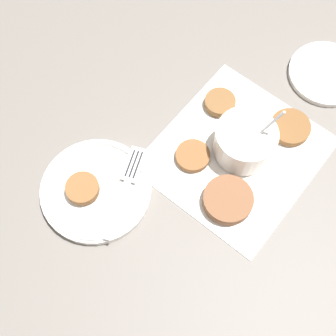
# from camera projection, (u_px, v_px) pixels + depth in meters

# --- Properties ---
(ground_plane) EXTENTS (4.00, 4.00, 0.00)m
(ground_plane) POSITION_uv_depth(u_px,v_px,m) (246.00, 161.00, 0.84)
(ground_plane) COLOR #605B56
(napkin) EXTENTS (0.29, 0.27, 0.00)m
(napkin) POSITION_uv_depth(u_px,v_px,m) (237.00, 153.00, 0.85)
(napkin) COLOR silver
(napkin) RESTS_ON ground_plane
(sauce_bowl) EXTENTS (0.12, 0.11, 0.12)m
(sauce_bowl) POSITION_uv_depth(u_px,v_px,m) (245.00, 142.00, 0.82)
(sauce_bowl) COLOR white
(sauce_bowl) RESTS_ON napkin
(fritter_0) EXTENTS (0.09, 0.09, 0.02)m
(fritter_0) POSITION_uv_depth(u_px,v_px,m) (228.00, 200.00, 0.80)
(fritter_0) COLOR brown
(fritter_0) RESTS_ON napkin
(fritter_1) EXTENTS (0.07, 0.07, 0.01)m
(fritter_1) POSITION_uv_depth(u_px,v_px,m) (290.00, 127.00, 0.86)
(fritter_1) COLOR brown
(fritter_1) RESTS_ON napkin
(fritter_2) EXTENTS (0.06, 0.06, 0.01)m
(fritter_2) POSITION_uv_depth(u_px,v_px,m) (193.00, 156.00, 0.84)
(fritter_2) COLOR brown
(fritter_2) RESTS_ON napkin
(fritter_3) EXTENTS (0.06, 0.06, 0.02)m
(fritter_3) POSITION_uv_depth(u_px,v_px,m) (220.00, 102.00, 0.88)
(fritter_3) COLOR brown
(fritter_3) RESTS_ON napkin
(serving_plate) EXTENTS (0.19, 0.19, 0.02)m
(serving_plate) POSITION_uv_depth(u_px,v_px,m) (96.00, 190.00, 0.81)
(serving_plate) COLOR white
(serving_plate) RESTS_ON ground_plane
(fritter_on_plate) EXTENTS (0.06, 0.06, 0.01)m
(fritter_on_plate) POSITION_uv_depth(u_px,v_px,m) (82.00, 188.00, 0.79)
(fritter_on_plate) COLOR brown
(fritter_on_plate) RESTS_ON serving_plate
(fork) EXTENTS (0.17, 0.09, 0.00)m
(fork) POSITION_uv_depth(u_px,v_px,m) (128.00, 182.00, 0.80)
(fork) COLOR silver
(fork) RESTS_ON serving_plate
(extra_saucer) EXTENTS (0.15, 0.15, 0.01)m
(extra_saucer) POSITION_uv_depth(u_px,v_px,m) (326.00, 74.00, 0.91)
(extra_saucer) COLOR white
(extra_saucer) RESTS_ON ground_plane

